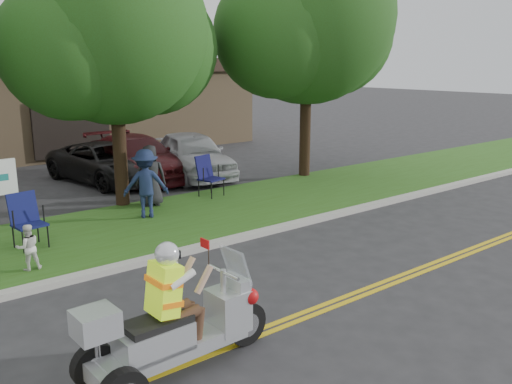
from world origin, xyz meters
TOP-DOWN VIEW (x-y plane):
  - ground at (0.00, 0.00)m, footprint 120.00×120.00m
  - centerline_near at (0.00, -0.58)m, footprint 60.00×0.10m
  - centerline_far at (0.00, -0.42)m, footprint 60.00×0.10m
  - curb at (0.00, 3.05)m, footprint 60.00×0.25m
  - grass_verge at (0.00, 5.20)m, footprint 60.00×4.00m
  - commercial_building at (2.00, 18.98)m, footprint 18.00×8.20m
  - tree_mid at (0.55, 7.23)m, footprint 5.88×4.80m
  - tree_right at (7.06, 7.03)m, footprint 6.86×5.60m
  - trike_scooter at (-2.44, -0.66)m, footprint 2.70×0.91m
  - lawn_chair_a at (-2.51, 5.23)m, footprint 0.67×0.69m
  - lawn_chair_b at (2.84, 6.60)m, footprint 0.75×0.76m
  - spectator_chair_a at (0.44, 5.68)m, footprint 1.25×1.01m
  - spectator_chair_b at (1.05, 6.60)m, footprint 0.94×0.81m
  - child_right at (-2.89, 3.86)m, footprint 0.44×0.36m
  - parked_car_mid at (1.50, 10.54)m, footprint 2.86×4.89m
  - parked_car_right at (2.54, 10.43)m, footprint 2.11×4.96m
  - parked_car_far_right at (4.13, 9.52)m, footprint 2.68×4.80m

SIDE VIEW (x-z plane):
  - ground at x=0.00m, z-range 0.00..0.00m
  - centerline_near at x=0.00m, z-range 0.00..0.01m
  - centerline_far at x=0.00m, z-range 0.00..0.01m
  - grass_verge at x=0.00m, z-range 0.01..0.11m
  - curb at x=0.00m, z-range 0.00..0.12m
  - child_right at x=-2.89m, z-range 0.10..0.97m
  - trike_scooter at x=-2.44m, z-range -0.27..1.50m
  - parked_car_mid at x=1.50m, z-range 0.00..1.28m
  - parked_car_right at x=2.54m, z-range 0.00..1.43m
  - lawn_chair_a at x=-2.51m, z-range 0.18..1.30m
  - lawn_chair_b at x=2.84m, z-range 0.18..1.33m
  - parked_car_far_right at x=4.13m, z-range 0.00..1.55m
  - spectator_chair_b at x=1.05m, z-range 0.10..1.73m
  - spectator_chair_a at x=0.44m, z-range 0.10..1.79m
  - commercial_building at x=2.00m, z-range 0.01..4.01m
  - tree_mid at x=0.55m, z-range 0.91..7.96m
  - tree_right at x=7.06m, z-range 0.99..9.06m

